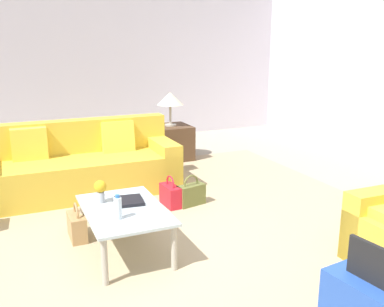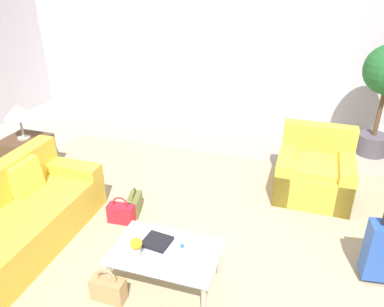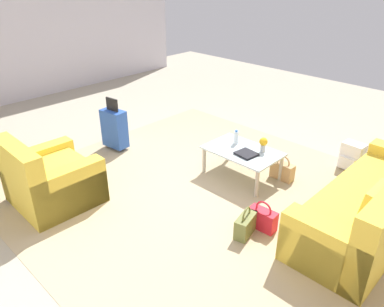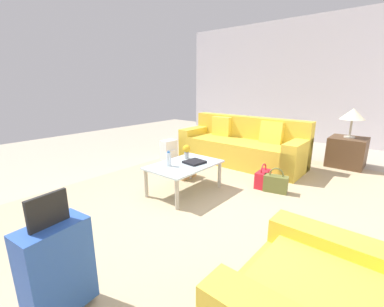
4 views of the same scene
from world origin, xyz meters
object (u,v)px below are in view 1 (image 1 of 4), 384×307
at_px(coffee_table_book, 129,201).
at_px(handbag_red, 170,195).
at_px(flower_vase, 100,189).
at_px(table_lamp, 170,99).
at_px(handbag_olive, 191,194).
at_px(coffee_table, 124,214).
at_px(water_bottle, 118,208).
at_px(side_table, 171,142).
at_px(handbag_tan, 77,226).
at_px(couch, 78,168).

relative_size(coffee_table_book, handbag_red, 0.72).
xyz_separation_m(flower_vase, table_lamp, (-2.58, 1.65, 0.41)).
xyz_separation_m(coffee_table_book, flower_vase, (-0.10, -0.23, 0.11)).
height_order(coffee_table_book, handbag_olive, coffee_table_book).
xyz_separation_m(coffee_table_book, handbag_red, (-0.76, 0.68, -0.30)).
relative_size(coffee_table, coffee_table_book, 3.93).
relative_size(water_bottle, side_table, 0.34).
relative_size(water_bottle, flower_vase, 1.00).
bearing_deg(flower_vase, handbag_olive, 117.53).
bearing_deg(handbag_olive, handbag_tan, -74.60).
xyz_separation_m(flower_vase, handbag_olive, (-0.59, 1.13, -0.41)).
xyz_separation_m(handbag_red, handbag_olive, (0.07, 0.22, 0.00)).
bearing_deg(side_table, coffee_table, -28.18).
distance_m(side_table, handbag_red, 2.06).
height_order(water_bottle, handbag_red, water_bottle).
bearing_deg(handbag_olive, couch, -132.27).
bearing_deg(handbag_olive, handbag_red, -107.53).
xyz_separation_m(coffee_table, flower_vase, (-0.22, -0.15, 0.18)).
height_order(coffee_table, coffee_table_book, coffee_table_book).
height_order(water_bottle, handbag_olive, water_bottle).
relative_size(water_bottle, coffee_table_book, 0.80).
bearing_deg(coffee_table_book, side_table, 158.80).
height_order(couch, water_bottle, couch).
bearing_deg(water_bottle, couch, 180.00).
bearing_deg(couch, handbag_olive, 47.73).
bearing_deg(flower_vase, handbag_tan, -139.36).
bearing_deg(handbag_red, table_lamp, 158.89).
distance_m(flower_vase, side_table, 3.07).
height_order(coffee_table, handbag_tan, coffee_table).
bearing_deg(table_lamp, coffee_table, -28.18).
relative_size(flower_vase, handbag_tan, 0.57).
xyz_separation_m(couch, coffee_table_book, (1.67, 0.18, 0.13)).
xyz_separation_m(water_bottle, flower_vase, (-0.42, -0.05, 0.03)).
xyz_separation_m(side_table, handbag_red, (1.92, -0.74, -0.14)).
xyz_separation_m(couch, handbag_tan, (1.35, -0.24, -0.17)).
xyz_separation_m(water_bottle, side_table, (-3.00, 1.60, -0.24)).
bearing_deg(coffee_table, side_table, 151.82).
bearing_deg(table_lamp, coffee_table_book, -27.92).
bearing_deg(coffee_table_book, coffee_table, -26.98).
height_order(flower_vase, handbag_tan, flower_vase).
height_order(handbag_tan, handbag_olive, same).
distance_m(coffee_table_book, side_table, 3.04).
distance_m(flower_vase, handbag_tan, 0.50).
height_order(water_bottle, flower_vase, flower_vase).
relative_size(side_table, handbag_olive, 1.66).
bearing_deg(water_bottle, coffee_table, 153.43).
distance_m(handbag_red, handbag_tan, 1.18).
relative_size(flower_vase, side_table, 0.34).
bearing_deg(water_bottle, side_table, 151.93).
height_order(water_bottle, coffee_table_book, water_bottle).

